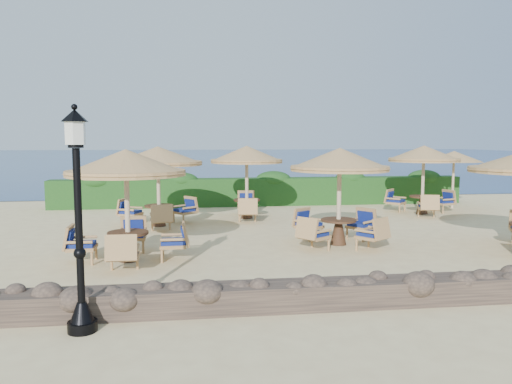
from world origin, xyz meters
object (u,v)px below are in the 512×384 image
at_px(cafe_set_0, 127,185).
at_px(cafe_set_1, 339,179).
at_px(lamp_post, 79,230).
at_px(cafe_set_5, 423,165).
at_px(cafe_set_4, 247,164).
at_px(cafe_set_3, 158,168).
at_px(extra_parasol, 454,157).

bearing_deg(cafe_set_0, cafe_set_1, 11.92).
relative_size(lamp_post, cafe_set_5, 1.19).
bearing_deg(cafe_set_4, cafe_set_5, 1.34).
bearing_deg(cafe_set_3, lamp_post, -93.84).
distance_m(lamp_post, cafe_set_0, 4.38).
distance_m(cafe_set_1, cafe_set_3, 6.23).
distance_m(extra_parasol, cafe_set_3, 12.31).
distance_m(lamp_post, cafe_set_3, 9.21).
bearing_deg(cafe_set_0, cafe_set_4, 59.77).
relative_size(cafe_set_0, cafe_set_3, 0.95).
height_order(cafe_set_0, cafe_set_4, same).
bearing_deg(cafe_set_1, lamp_post, -135.71).
bearing_deg(lamp_post, cafe_set_5, 45.07).
xyz_separation_m(extra_parasol, cafe_set_4, (-8.89, -1.57, -0.19)).
relative_size(extra_parasol, cafe_set_3, 0.82).
relative_size(lamp_post, cafe_set_4, 1.16).
distance_m(cafe_set_1, cafe_set_5, 7.05).
height_order(extra_parasol, cafe_set_3, cafe_set_3).
bearing_deg(extra_parasol, cafe_set_5, -145.30).
relative_size(cafe_set_0, cafe_set_4, 0.98).
bearing_deg(cafe_set_5, cafe_set_1, -134.07).
bearing_deg(cafe_set_3, cafe_set_0, -95.27).
height_order(cafe_set_0, cafe_set_5, same).
bearing_deg(cafe_set_1, cafe_set_3, 144.12).
bearing_deg(cafe_set_3, cafe_set_4, 22.05).
relative_size(extra_parasol, cafe_set_4, 0.84).
relative_size(cafe_set_4, cafe_set_5, 1.02).
bearing_deg(extra_parasol, cafe_set_1, -136.97).
height_order(lamp_post, cafe_set_3, lamp_post).
xyz_separation_m(lamp_post, cafe_set_5, (10.57, 10.59, 0.34)).
xyz_separation_m(cafe_set_0, cafe_set_1, (5.49, 1.16, -0.03)).
distance_m(cafe_set_3, cafe_set_4, 3.33).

